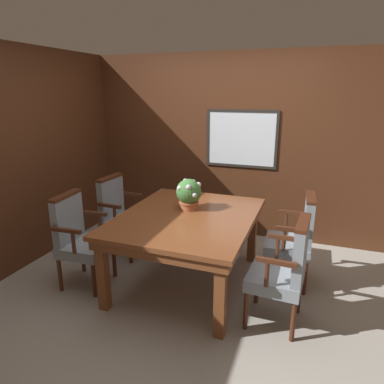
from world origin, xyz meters
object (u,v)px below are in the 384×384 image
object	(u,v)px
dining_table	(187,223)
potted_plant	(189,193)
chair_right_near	(285,268)
chair_left_near	(79,236)
chair_left_far	(119,212)
chair_right_far	(295,236)

from	to	relation	value
dining_table	potted_plant	size ratio (longest dim) A/B	4.98
chair_right_near	potted_plant	size ratio (longest dim) A/B	2.99
chair_left_near	chair_left_far	bearing A→B (deg)	-4.78
potted_plant	chair_right_near	bearing A→B (deg)	-26.62
chair_right_far	chair_right_near	bearing A→B (deg)	-6.05
dining_table	chair_left_far	world-z (taller)	chair_left_far
chair_right_far	chair_left_far	bearing A→B (deg)	-93.18
chair_left_near	potted_plant	xyz separation A→B (m)	(0.99, 0.58, 0.39)
chair_left_far	potted_plant	size ratio (longest dim) A/B	2.99
dining_table	potted_plant	bearing A→B (deg)	104.53
dining_table	chair_right_near	xyz separation A→B (m)	(1.01, -0.35, -0.13)
chair_left_near	dining_table	bearing A→B (deg)	-73.44
dining_table	chair_right_far	xyz separation A→B (m)	(1.05, 0.36, -0.13)
chair_right_far	chair_left_far	xyz separation A→B (m)	(-2.08, 0.01, 0.00)
chair_right_near	chair_left_far	size ratio (longest dim) A/B	1.00
dining_table	potted_plant	world-z (taller)	potted_plant
chair_right_far	chair_left_far	size ratio (longest dim) A/B	1.00
dining_table	chair_left_far	distance (m)	1.10
chair_left_near	chair_left_far	size ratio (longest dim) A/B	1.00
chair_right_far	potted_plant	xyz separation A→B (m)	(-1.10, -0.18, 0.39)
dining_table	chair_right_near	distance (m)	1.08
chair_right_far	chair_left_near	world-z (taller)	same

